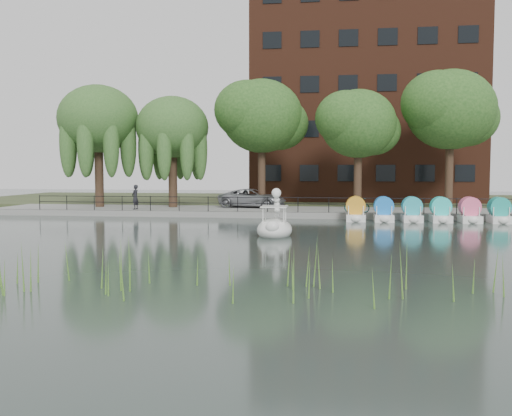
% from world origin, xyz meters
% --- Properties ---
extents(ground_plane, '(120.00, 120.00, 0.00)m').
position_xyz_m(ground_plane, '(0.00, 0.00, 0.00)').
color(ground_plane, '#3E4B46').
extents(promenade, '(40.00, 6.00, 0.40)m').
position_xyz_m(promenade, '(0.00, 16.00, 0.20)').
color(promenade, gray).
rests_on(promenade, ground_plane).
extents(kerb, '(40.00, 0.25, 0.40)m').
position_xyz_m(kerb, '(0.00, 13.05, 0.20)').
color(kerb, gray).
rests_on(kerb, ground_plane).
extents(land_strip, '(60.00, 22.00, 0.36)m').
position_xyz_m(land_strip, '(0.00, 30.00, 0.18)').
color(land_strip, '#47512D').
rests_on(land_strip, ground_plane).
extents(railing, '(32.00, 0.05, 1.00)m').
position_xyz_m(railing, '(0.00, 13.25, 1.15)').
color(railing, black).
rests_on(railing, promenade).
extents(apartment_building, '(20.00, 10.07, 18.00)m').
position_xyz_m(apartment_building, '(7.00, 29.97, 9.36)').
color(apartment_building, '#4C1E16').
rests_on(apartment_building, land_strip).
extents(willow_left, '(5.88, 5.88, 9.01)m').
position_xyz_m(willow_left, '(-13.00, 16.50, 6.87)').
color(willow_left, '#473323').
rests_on(willow_left, promenade).
extents(willow_mid, '(5.32, 5.32, 8.15)m').
position_xyz_m(willow_mid, '(-7.50, 17.00, 6.25)').
color(willow_mid, '#473323').
rests_on(willow_mid, promenade).
extents(broadleaf_center, '(6.00, 6.00, 9.25)m').
position_xyz_m(broadleaf_center, '(-1.00, 18.00, 7.06)').
color(broadleaf_center, '#473323').
rests_on(broadleaf_center, promenade).
extents(broadleaf_right, '(5.40, 5.40, 8.32)m').
position_xyz_m(broadleaf_right, '(6.00, 17.50, 6.39)').
color(broadleaf_right, '#473323').
rests_on(broadleaf_right, promenade).
extents(broadleaf_far, '(6.30, 6.30, 9.71)m').
position_xyz_m(broadleaf_far, '(12.50, 18.50, 7.40)').
color(broadleaf_far, '#473323').
rests_on(broadleaf_far, promenade).
extents(minivan, '(3.40, 5.97, 1.57)m').
position_xyz_m(minivan, '(-1.59, 17.34, 1.19)').
color(minivan, gray).
rests_on(minivan, promenade).
extents(bicycle, '(1.19, 1.82, 1.00)m').
position_xyz_m(bicycle, '(5.81, 13.67, 0.90)').
color(bicycle, gray).
rests_on(bicycle, promenade).
extents(pedestrian, '(0.62, 0.80, 1.98)m').
position_xyz_m(pedestrian, '(-9.41, 14.21, 1.39)').
color(pedestrian, black).
rests_on(pedestrian, promenade).
extents(swan_boat, '(1.72, 2.82, 2.28)m').
position_xyz_m(swan_boat, '(1.49, 3.41, 0.50)').
color(swan_boat, white).
rests_on(swan_boat, ground_plane).
extents(pedal_boat_row, '(11.35, 1.70, 1.40)m').
position_xyz_m(pedal_boat_row, '(10.76, 11.78, 0.61)').
color(pedal_boat_row, white).
rests_on(pedal_boat_row, ground_plane).
extents(reed_bank, '(24.00, 2.40, 1.20)m').
position_xyz_m(reed_bank, '(2.00, -9.50, 0.60)').
color(reed_bank, '#669938').
rests_on(reed_bank, ground_plane).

